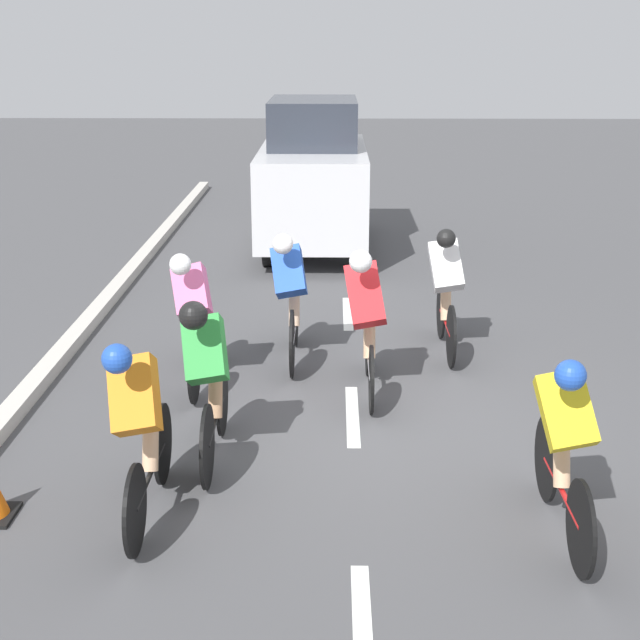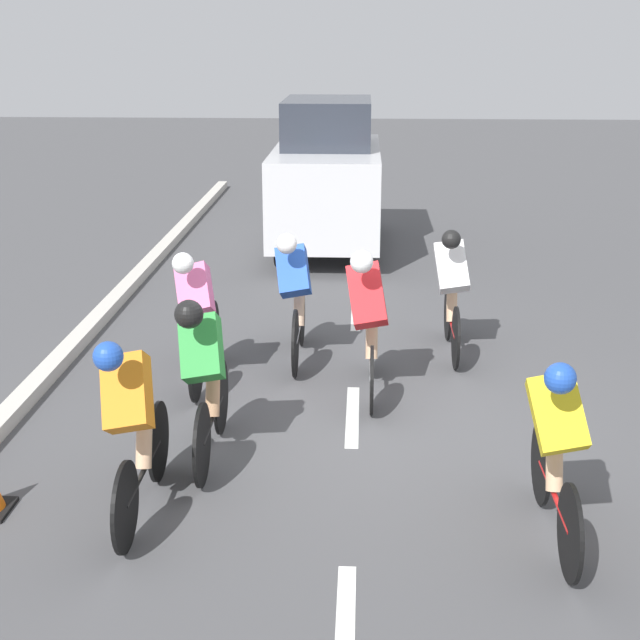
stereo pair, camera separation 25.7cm
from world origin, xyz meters
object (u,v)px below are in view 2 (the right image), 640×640
cyclist_yellow (556,445)px  support_car (327,177)px  cyclist_red (368,318)px  cyclist_blue (295,294)px  cyclist_orange (132,422)px  cyclist_pink (198,314)px  cyclist_white (452,289)px  cyclist_green (205,374)px

cyclist_yellow → support_car: 9.18m
cyclist_red → support_car: 6.39m
cyclist_blue → cyclist_orange: bearing=74.4°
cyclist_pink → cyclist_white: (-2.63, -0.98, 0.02)m
cyclist_pink → cyclist_yellow: size_ratio=1.04×
cyclist_yellow → cyclist_blue: bearing=-59.7°
cyclist_blue → cyclist_green: 2.48m
cyclist_red → cyclist_pink: size_ratio=0.96×
cyclist_orange → cyclist_yellow: bearing=176.1°
support_car → cyclist_pink: bearing=80.2°
cyclist_orange → cyclist_white: bearing=-126.0°
cyclist_blue → cyclist_yellow: 4.11m
cyclist_green → support_car: support_car is taller
cyclist_blue → cyclist_orange: size_ratio=1.02×
cyclist_red → support_car: bearing=-84.0°
cyclist_green → cyclist_yellow: 2.87m
cyclist_orange → cyclist_white: size_ratio=1.03×
cyclist_red → cyclist_blue: size_ratio=0.97×
cyclist_orange → support_car: 8.83m
cyclist_red → support_car: (0.66, -6.34, 0.38)m
cyclist_red → cyclist_yellow: 2.92m
support_car → cyclist_red: bearing=96.0°
cyclist_pink → support_car: 6.21m
cyclist_orange → cyclist_blue: bearing=-105.6°
cyclist_orange → cyclist_white: 4.49m
cyclist_red → cyclist_orange: 2.96m
cyclist_green → cyclist_orange: 1.00m
cyclist_green → cyclist_red: bearing=-132.2°
cyclist_orange → support_car: size_ratio=0.44×
cyclist_red → cyclist_orange: (1.72, 2.42, -0.04)m
cyclist_blue → cyclist_orange: cyclist_blue is taller
cyclist_green → cyclist_white: size_ratio=1.01×
cyclist_yellow → cyclist_white: cyclist_white is taller
cyclist_blue → cyclist_white: cyclist_blue is taller
cyclist_blue → cyclist_white: bearing=-170.3°
cyclist_yellow → support_car: size_ratio=0.44×
cyclist_blue → cyclist_pink: bearing=36.5°
cyclist_red → cyclist_white: size_ratio=1.01×
cyclist_blue → cyclist_yellow: (-2.07, 3.55, -0.01)m
cyclist_green → support_car: (-0.69, -7.83, 0.41)m
cyclist_red → cyclist_pink: 1.73m
cyclist_blue → cyclist_green: bearing=76.8°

